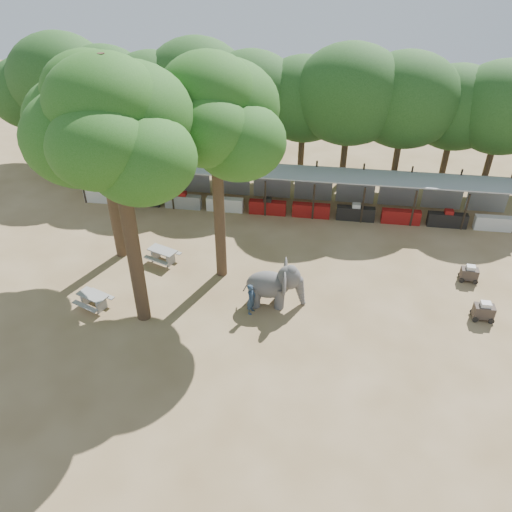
# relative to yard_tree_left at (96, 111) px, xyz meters

# --- Properties ---
(ground) EXTENTS (100.00, 100.00, 0.00)m
(ground) POSITION_rel_yard_tree_left_xyz_m (9.13, -7.19, -8.20)
(ground) COLOR brown
(ground) RESTS_ON ground
(vendor_stalls) EXTENTS (28.00, 2.99, 2.80)m
(vendor_stalls) POSITION_rel_yard_tree_left_xyz_m (9.13, 6.65, -7.02)
(vendor_stalls) COLOR gray
(vendor_stalls) RESTS_ON ground
(yard_tree_left) EXTENTS (7.10, 6.90, 11.02)m
(yard_tree_left) POSITION_rel_yard_tree_left_xyz_m (0.00, 0.00, 0.00)
(yard_tree_left) COLOR #332316
(yard_tree_left) RESTS_ON ground
(yard_tree_center) EXTENTS (7.10, 6.90, 12.04)m
(yard_tree_center) POSITION_rel_yard_tree_left_xyz_m (3.00, -5.00, 1.01)
(yard_tree_center) COLOR #332316
(yard_tree_center) RESTS_ON ground
(yard_tree_back) EXTENTS (7.10, 6.90, 11.36)m
(yard_tree_back) POSITION_rel_yard_tree_left_xyz_m (6.00, -1.00, 0.34)
(yard_tree_back) COLOR #332316
(yard_tree_back) RESTS_ON ground
(backdrop_trees) EXTENTS (46.46, 5.95, 8.33)m
(backdrop_trees) POSITION_rel_yard_tree_left_xyz_m (9.13, 11.81, -2.69)
(backdrop_trees) COLOR #332316
(backdrop_trees) RESTS_ON ground
(elephant) EXTENTS (2.99, 2.29, 2.28)m
(elephant) POSITION_rel_yard_tree_left_xyz_m (9.23, -3.23, -7.06)
(elephant) COLOR #484545
(elephant) RESTS_ON ground
(handler) EXTENTS (0.54, 0.68, 1.65)m
(handler) POSITION_rel_yard_tree_left_xyz_m (8.18, -4.13, -7.38)
(handler) COLOR #26384C
(handler) RESTS_ON ground
(picnic_table_near) EXTENTS (1.93, 1.84, 0.76)m
(picnic_table_near) POSITION_rel_yard_tree_left_xyz_m (0.48, -4.83, -7.70)
(picnic_table_near) COLOR gray
(picnic_table_near) RESTS_ON ground
(picnic_table_far) EXTENTS (2.00, 1.91, 0.79)m
(picnic_table_far) POSITION_rel_yard_tree_left_xyz_m (2.69, -0.57, -7.68)
(picnic_table_far) COLOR gray
(picnic_table_far) RESTS_ON ground
(cart_front) EXTENTS (1.02, 0.67, 0.99)m
(cart_front) POSITION_rel_yard_tree_left_xyz_m (19.16, -3.01, -7.71)
(cart_front) COLOR #322821
(cart_front) RESTS_ON ground
(cart_back) EXTENTS (0.99, 0.68, 0.93)m
(cart_back) POSITION_rel_yard_tree_left_xyz_m (19.12, 0.08, -7.74)
(cart_back) COLOR #322821
(cart_back) RESTS_ON ground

